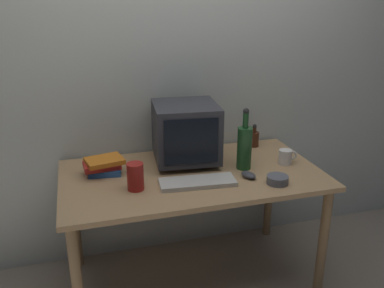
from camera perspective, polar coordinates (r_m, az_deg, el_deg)
ground_plane at (r=2.83m, az=0.00°, el=-17.89°), size 6.00×6.00×0.00m
back_wall at (r=2.74m, az=-2.78°, el=9.68°), size 4.00×0.08×2.50m
desk at (r=2.48m, az=0.00°, el=-5.80°), size 1.51×0.83×0.75m
crt_monitor at (r=2.53m, az=-0.87°, el=1.59°), size 0.41×0.42×0.37m
keyboard at (r=2.30m, az=0.76°, el=-5.26°), size 0.43×0.18×0.02m
computer_mouse at (r=2.39m, az=7.77°, el=-4.23°), size 0.09×0.12×0.04m
bottle_tall at (r=2.48m, az=7.21°, el=-0.29°), size 0.09×0.09×0.37m
bottle_short at (r=2.88m, az=8.50°, el=0.79°), size 0.07×0.07×0.16m
book_stack at (r=2.46m, az=-12.02°, el=-2.90°), size 0.24×0.20×0.10m
mug at (r=2.62m, az=12.71°, el=-1.72°), size 0.12×0.08×0.09m
cd_spindle at (r=2.35m, az=11.64°, el=-4.81°), size 0.12×0.12×0.04m
metal_canister at (r=2.24m, az=-7.78°, el=-4.45°), size 0.09×0.09×0.15m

